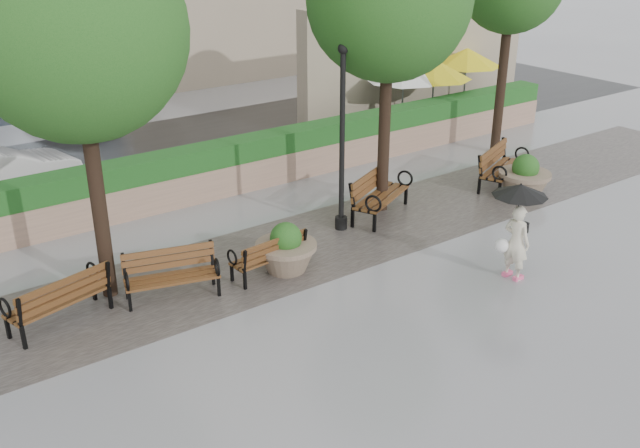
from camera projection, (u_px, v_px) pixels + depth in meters
ground at (405, 299)px, 13.56m from camera, size 100.00×100.00×0.00m
cobble_strip at (314, 244)px, 15.78m from camera, size 28.00×3.20×0.01m
hedge_wall at (225, 168)px, 18.49m from camera, size 24.00×0.80×1.35m
cafe_wall at (418, 58)px, 25.27m from camera, size 10.00×0.60×4.00m
cafe_hedge at (449, 116)px, 23.99m from camera, size 8.00×0.50×0.90m
asphalt_street at (163, 153)px, 21.73m from camera, size 40.00×7.00×0.00m
bench_0 at (61, 309)px, 12.64m from camera, size 1.93×1.17×0.97m
bench_1 at (173, 285)px, 13.50m from camera, size 1.86×1.14×0.94m
bench_2 at (269, 263)px, 14.39m from camera, size 1.64×0.78×0.85m
bench_3 at (380, 203)px, 17.15m from camera, size 2.14×1.59×1.08m
bench_4 at (501, 175)px, 19.04m from camera, size 2.08×1.45×1.05m
planter_left at (286, 252)px, 14.48m from camera, size 1.26×1.26×1.05m
planter_right at (524, 180)px, 18.32m from camera, size 1.33×1.33×1.11m
lamppost at (342, 152)px, 15.80m from camera, size 0.28×0.28×4.25m
tree_0 at (84, 37)px, 11.92m from camera, size 3.79×3.75×6.84m
tree_1 at (392, 3)px, 15.82m from camera, size 3.74×3.70×6.87m
patio_umb_white at (404, 72)px, 23.15m from camera, size 2.50×2.50×2.30m
patio_umb_yellow_a at (434, 70)px, 23.46m from camera, size 2.50×2.50×2.30m
patio_umb_yellow_b at (467, 57)px, 25.41m from camera, size 2.50×2.50×2.30m
pedestrian at (518, 222)px, 13.89m from camera, size 1.08×1.08×1.98m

